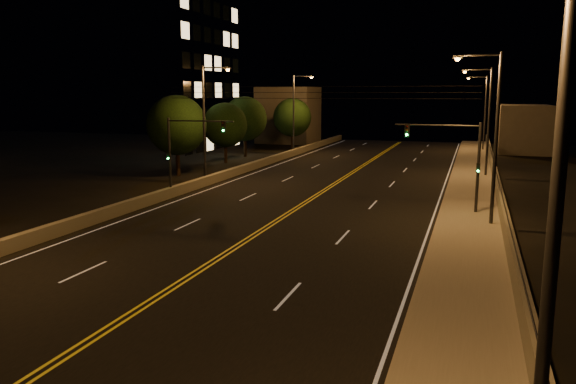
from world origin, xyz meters
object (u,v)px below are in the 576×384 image
(streetlight_5, at_px, (207,117))
(streetlight_3, at_px, (483,108))
(traffic_signal_left, at_px, (182,147))
(tree_3, at_px, (292,117))
(streetlight_0, at_px, (533,230))
(tree_0, at_px, (177,125))
(building_tower, at_px, (117,52))
(streetlight_6, at_px, (296,109))
(tree_1, at_px, (225,125))
(tree_2, at_px, (245,119))
(streetlight_1, at_px, (491,129))
(traffic_signal_right, at_px, (460,156))
(streetlight_2, at_px, (486,115))

(streetlight_5, bearing_deg, streetlight_3, 57.72)
(traffic_signal_left, bearing_deg, tree_3, 95.17)
(streetlight_0, distance_m, tree_0, 44.53)
(building_tower, relative_size, tree_3, 3.74)
(streetlight_6, bearing_deg, tree_3, 112.76)
(tree_1, bearing_deg, tree_0, -90.51)
(streetlight_0, bearing_deg, tree_0, 125.82)
(streetlight_5, xyz_separation_m, building_tower, (-18.64, 15.10, 6.51))
(building_tower, bearing_deg, tree_2, 17.13)
(tree_2, bearing_deg, streetlight_5, -76.07)
(building_tower, bearing_deg, streetlight_1, -31.18)
(building_tower, height_order, tree_0, building_tower)
(traffic_signal_left, xyz_separation_m, tree_1, (-5.68, 19.52, 0.40))
(streetlight_0, distance_m, traffic_signal_right, 26.72)
(traffic_signal_left, xyz_separation_m, tree_0, (-5.77, 9.49, 0.92))
(streetlight_5, relative_size, tree_2, 1.36)
(streetlight_6, relative_size, traffic_signal_left, 1.68)
(streetlight_0, height_order, traffic_signal_right, streetlight_0)
(traffic_signal_left, relative_size, tree_1, 0.89)
(streetlight_0, relative_size, streetlight_1, 1.00)
(streetlight_5, distance_m, tree_2, 19.98)
(streetlight_6, bearing_deg, streetlight_0, -69.27)
(streetlight_2, relative_size, traffic_signal_left, 1.68)
(streetlight_6, distance_m, traffic_signal_left, 30.16)
(streetlight_2, bearing_deg, streetlight_3, 90.00)
(traffic_signal_right, bearing_deg, streetlight_5, 162.49)
(building_tower, xyz_separation_m, tree_2, (13.84, 4.27, -7.57))
(streetlight_6, distance_m, tree_2, 6.63)
(building_tower, height_order, tree_2, building_tower)
(streetlight_2, distance_m, streetlight_5, 23.81)
(streetlight_1, height_order, streetlight_3, same)
(streetlight_1, relative_size, traffic_signal_right, 1.68)
(streetlight_0, bearing_deg, tree_2, 116.69)
(traffic_signal_right, bearing_deg, tree_2, 133.92)
(streetlight_3, height_order, tree_3, streetlight_3)
(streetlight_5, bearing_deg, streetlight_1, -23.14)
(streetlight_6, height_order, tree_1, streetlight_6)
(streetlight_2, bearing_deg, streetlight_0, -90.00)
(streetlight_6, xyz_separation_m, tree_1, (-4.50, -10.56, -1.45))
(streetlight_5, height_order, tree_3, streetlight_5)
(streetlight_3, relative_size, streetlight_5, 1.00)
(traffic_signal_right, bearing_deg, streetlight_3, 87.75)
(streetlight_1, height_order, streetlight_5, same)
(streetlight_2, bearing_deg, traffic_signal_left, -140.70)
(tree_0, bearing_deg, building_tower, 139.80)
(streetlight_3, height_order, streetlight_6, same)
(streetlight_3, xyz_separation_m, tree_2, (-26.26, -14.61, -1.06))
(streetlight_1, height_order, building_tower, building_tower)
(streetlight_6, height_order, traffic_signal_left, streetlight_6)
(traffic_signal_left, bearing_deg, streetlight_1, -8.13)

